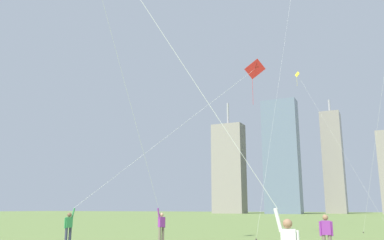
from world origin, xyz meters
TOP-DOWN VIEW (x-y plane):
  - kite_flyer_midfield_center_red at (-5.26, 8.18)m, footprint 8.71×10.01m
  - kite_flyer_far_back_blue at (-3.24, 6.63)m, footprint 1.58×8.99m
  - kite_flyer_foreground_right_green at (4.63, -2.23)m, footprint 8.28×3.40m
  - bystander_far_off_by_trees at (6.01, 5.40)m, footprint 0.50×0.27m
  - distant_kite_drifting_left_yellow at (1.96, 30.73)m, footprint 7.79×2.65m
  - distant_kite_low_near_trees_orange at (2.67, 19.57)m, footprint 2.15×8.11m
  - skyline_wide_slab at (-41.83, 127.44)m, footprint 11.31×6.80m
  - skyline_squat_block at (-21.59, 124.25)m, footprint 11.82×6.00m
  - skyline_mid_tower_right at (-6.47, 140.36)m, footprint 6.88×8.04m

SIDE VIEW (x-z plane):
  - bystander_far_off_by_trees at x=6.01m, z-range 0.09..1.71m
  - kite_flyer_foreground_right_green at x=4.63m, z-range -3.98..10.97m
  - kite_flyer_midfield_center_red at x=-5.26m, z-range -2.60..9.74m
  - kite_flyer_far_back_blue at x=-3.24m, z-range -4.63..14.23m
  - distant_kite_drifting_left_yellow at x=1.96m, z-range 5.69..22.20m
  - skyline_wide_slab at x=-41.83m, z-range -4.23..36.78m
  - skyline_mid_tower_right at x=-6.47m, z-range -2.49..38.89m
  - distant_kite_low_near_trees_orange at x=2.67m, z-range 7.76..29.29m
  - skyline_squat_block at x=-21.59m, z-range 0.00..38.70m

